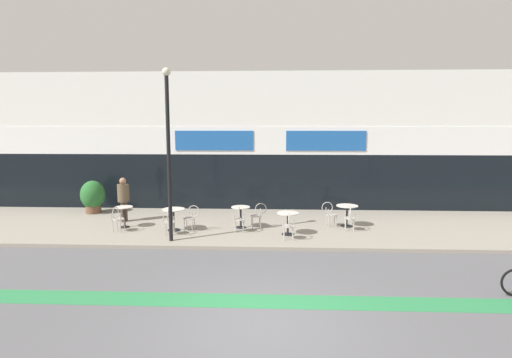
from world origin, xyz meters
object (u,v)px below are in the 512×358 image
object	(u,v)px
cafe_chair_1_near	(169,220)
cafe_chair_4_near	(350,216)
pedestrian_near_end	(123,196)
cafe_chair_1_side	(191,216)
cafe_chair_2_side	(258,214)
cafe_chair_4_side	(330,212)
bistro_table_1	(174,215)
cafe_chair_2_near	(239,218)
bistro_table_0	(124,213)
lamp_post	(168,143)
cafe_chair_3_near	(289,224)
cafe_chair_0_near	(117,217)
planter_pot	(93,196)
bistro_table_4	(347,211)
bistro_table_3	(288,219)
bistro_table_2	(241,213)

from	to	relation	value
cafe_chair_1_near	cafe_chair_4_near	world-z (taller)	same
pedestrian_near_end	cafe_chair_1_near	bearing A→B (deg)	154.22
cafe_chair_1_side	cafe_chair_2_side	size ratio (longest dim) A/B	1.00
cafe_chair_2_side	cafe_chair_4_side	size ratio (longest dim) A/B	1.00
bistro_table_1	cafe_chair_2_near	size ratio (longest dim) A/B	0.88
cafe_chair_4_side	pedestrian_near_end	size ratio (longest dim) A/B	0.53
bistro_table_0	cafe_chair_1_near	distance (m)	2.12
lamp_post	pedestrian_near_end	world-z (taller)	lamp_post
cafe_chair_1_side	cafe_chair_3_near	xyz separation A→B (m)	(3.34, -0.99, 0.00)
bistro_table_0	cafe_chair_3_near	bearing A→B (deg)	-12.85
cafe_chair_0_near	planter_pot	distance (m)	3.64
cafe_chair_0_near	cafe_chair_4_near	xyz separation A→B (m)	(8.03, 0.50, 0.00)
bistro_table_4	lamp_post	size ratio (longest dim) A/B	0.15
bistro_table_3	lamp_post	xyz separation A→B (m)	(-3.74, -0.87, 2.55)
bistro_table_2	bistro_table_4	xyz separation A→B (m)	(3.84, 0.37, 0.01)
bistro_table_0	cafe_chair_4_side	xyz separation A→B (m)	(7.40, 0.49, -0.02)
bistro_table_4	planter_pot	bearing A→B (deg)	170.05
bistro_table_3	cafe_chair_1_near	bearing A→B (deg)	-176.32
bistro_table_0	bistro_table_4	world-z (taller)	bistro_table_4
bistro_table_4	cafe_chair_2_side	xyz separation A→B (m)	(-3.21, -0.35, -0.04)
bistro_table_2	cafe_chair_2_side	size ratio (longest dim) A/B	0.85
cafe_chair_4_near	cafe_chair_4_side	bearing A→B (deg)	52.55
bistro_table_2	pedestrian_near_end	bearing A→B (deg)	170.41
cafe_chair_2_near	pedestrian_near_end	world-z (taller)	pedestrian_near_end
cafe_chair_1_near	cafe_chair_4_near	bearing A→B (deg)	-88.13
cafe_chair_2_near	cafe_chair_2_side	xyz separation A→B (m)	(0.63, 0.64, 0.00)
cafe_chair_1_near	pedestrian_near_end	distance (m)	2.95
lamp_post	cafe_chair_2_side	bearing A→B (deg)	32.42
bistro_table_0	planter_pot	xyz separation A→B (m)	(-2.19, 2.29, 0.18)
cafe_chair_2_near	planter_pot	size ratio (longest dim) A/B	0.66
cafe_chair_4_near	bistro_table_3	bearing A→B (deg)	112.59
bistro_table_1	bistro_table_2	world-z (taller)	same
bistro_table_1	cafe_chair_1_near	bearing A→B (deg)	-89.29
cafe_chair_4_side	planter_pot	bearing A→B (deg)	163.21
bistro_table_4	pedestrian_near_end	distance (m)	8.39
cafe_chair_0_near	cafe_chair_4_side	distance (m)	7.50
pedestrian_near_end	planter_pot	bearing A→B (deg)	-23.03
bistro_table_3	cafe_chair_1_near	xyz separation A→B (m)	(-3.96, -0.25, -0.03)
bistro_table_2	cafe_chair_1_side	size ratio (longest dim) A/B	0.85
bistro_table_1	cafe_chair_4_near	xyz separation A→B (m)	(6.14, 0.21, -0.04)
bistro_table_3	bistro_table_4	xyz separation A→B (m)	(2.18, 1.21, 0.02)
cafe_chair_2_side	cafe_chair_2_near	bearing A→B (deg)	37.24
bistro_table_2	cafe_chair_1_near	bearing A→B (deg)	-154.60
bistro_table_4	planter_pot	distance (m)	10.37
cafe_chair_1_near	cafe_chair_1_side	distance (m)	0.87
cafe_chair_2_near	cafe_chair_1_side	bearing A→B (deg)	85.00
cafe_chair_1_near	cafe_chair_2_side	xyz separation A→B (m)	(2.93, 1.10, 0.00)
bistro_table_0	lamp_post	bearing A→B (deg)	-36.92
cafe_chair_2_near	cafe_chair_4_side	world-z (taller)	same
cafe_chair_0_near	bistro_table_4	bearing A→B (deg)	-75.27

